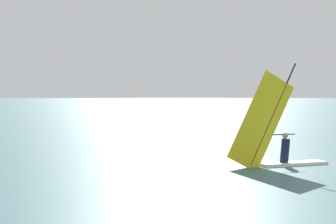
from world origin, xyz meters
The scene contains 1 object.
windsurfer centered at (-3.97, 2.48, 0.88)m, with size 4.25×0.77×4.13m.
Camera 1 is at (-14.60, -13.99, 2.64)m, focal length 53.93 mm.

